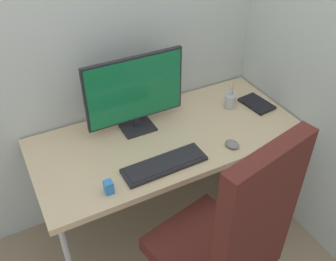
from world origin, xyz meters
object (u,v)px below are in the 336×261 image
(mouse, at_px, (232,144))
(desk_clamp_accessory, at_px, (109,187))
(monitor, at_px, (135,92))
(notebook, at_px, (257,104))
(pen_holder, at_px, (230,101))
(office_chair, at_px, (228,242))
(keyboard, at_px, (164,164))

(mouse, bearing_deg, desk_clamp_accessory, 168.15)
(monitor, distance_m, desk_clamp_accessory, 0.58)
(monitor, height_order, mouse, monitor)
(monitor, height_order, notebook, monitor)
(mouse, relative_size, desk_clamp_accessory, 1.24)
(pen_holder, bearing_deg, notebook, -19.10)
(desk_clamp_accessory, bearing_deg, pen_holder, 19.74)
(office_chair, bearing_deg, mouse, 53.95)
(keyboard, bearing_deg, notebook, 16.74)
(keyboard, relative_size, desk_clamp_accessory, 6.61)
(monitor, xyz_separation_m, notebook, (0.79, -0.14, -0.24))
(desk_clamp_accessory, bearing_deg, office_chair, -50.13)
(monitor, bearing_deg, office_chair, -86.47)
(office_chair, height_order, notebook, office_chair)
(mouse, relative_size, pen_holder, 0.50)
(office_chair, xyz_separation_m, notebook, (0.73, 0.75, 0.09))
(keyboard, xyz_separation_m, mouse, (0.41, -0.03, 0.00))
(keyboard, bearing_deg, monitor, 88.55)
(keyboard, relative_size, mouse, 5.34)
(pen_holder, distance_m, desk_clamp_accessory, 1.01)
(office_chair, xyz_separation_m, desk_clamp_accessory, (-0.39, 0.47, 0.11))
(office_chair, distance_m, keyboard, 0.52)
(mouse, bearing_deg, pen_holder, 44.55)
(office_chair, relative_size, pen_holder, 7.64)
(mouse, xyz_separation_m, pen_holder, (0.21, 0.33, 0.03))
(notebook, bearing_deg, mouse, -151.54)
(mouse, xyz_separation_m, notebook, (0.39, 0.27, -0.01))
(notebook, relative_size, desk_clamp_accessory, 3.07)
(monitor, bearing_deg, pen_holder, -7.22)
(monitor, height_order, desk_clamp_accessory, monitor)
(pen_holder, bearing_deg, mouse, -122.82)
(pen_holder, bearing_deg, keyboard, -154.39)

